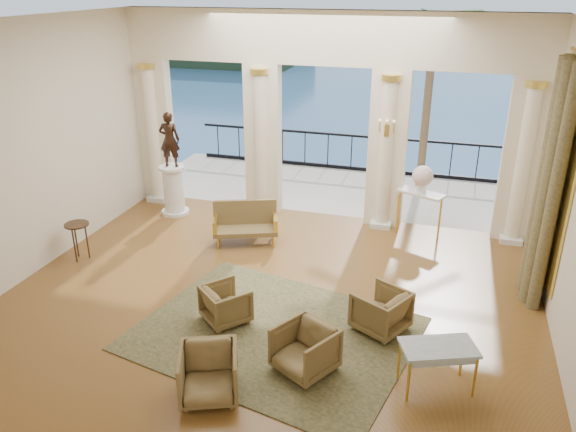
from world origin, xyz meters
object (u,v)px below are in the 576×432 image
(armchair_c, at_px, (381,309))
(statue, at_px, (169,140))
(pedestal, at_px, (174,191))
(armchair_b, at_px, (305,348))
(console_table, at_px, (420,199))
(side_table, at_px, (77,229))
(armchair_a, at_px, (209,372))
(game_table, at_px, (438,351))
(settee, at_px, (245,223))
(armchair_d, at_px, (226,302))

(armchair_c, distance_m, statue, 6.37)
(pedestal, distance_m, statue, 1.22)
(armchair_b, height_order, pedestal, pedestal)
(console_table, bearing_deg, side_table, -129.24)
(armchair_a, xyz_separation_m, armchair_c, (1.92, 2.16, -0.01))
(armchair_c, distance_m, console_table, 3.90)
(armchair_b, distance_m, console_table, 5.30)
(armchair_c, distance_m, pedestal, 6.22)
(console_table, xyz_separation_m, side_table, (-6.20, -3.15, -0.13))
(armchair_b, height_order, side_table, armchair_b)
(game_table, bearing_deg, side_table, 142.63)
(armchair_a, distance_m, console_table, 6.42)
(settee, xyz_separation_m, side_table, (-2.81, -1.67, 0.21))
(pedestal, bearing_deg, armchair_b, -46.53)
(armchair_c, height_order, settee, settee)
(settee, bearing_deg, statue, 134.71)
(armchair_b, relative_size, armchair_d, 1.12)
(game_table, bearing_deg, pedestal, 121.81)
(statue, bearing_deg, armchair_b, 121.91)
(side_table, bearing_deg, settee, 30.69)
(armchair_c, height_order, armchair_d, armchair_c)
(armchair_a, distance_m, settee, 4.70)
(side_table, bearing_deg, statue, 75.16)
(armchair_d, distance_m, statue, 4.97)
(armchair_b, bearing_deg, pedestal, 162.72)
(armchair_b, xyz_separation_m, armchair_c, (0.86, 1.30, -0.01))
(armchair_d, distance_m, game_table, 3.36)
(armchair_a, xyz_separation_m, console_table, (2.18, 6.03, 0.39))
(armchair_d, xyz_separation_m, statue, (-2.86, 3.80, 1.44))
(console_table, bearing_deg, statue, -150.60)
(statue, relative_size, side_table, 1.66)
(side_table, bearing_deg, console_table, 26.96)
(statue, xyz_separation_m, console_table, (5.51, 0.54, -1.00))
(settee, height_order, game_table, settee)
(console_table, relative_size, side_table, 1.41)
(armchair_d, height_order, side_table, side_table)
(armchair_a, bearing_deg, armchair_b, 17.01)
(armchair_b, bearing_deg, game_table, 34.27)
(statue, bearing_deg, settee, 144.30)
(statue, relative_size, console_table, 1.18)
(statue, xyz_separation_m, side_table, (-0.69, -2.61, -1.13))
(game_table, bearing_deg, armchair_d, 146.19)
(armchair_b, distance_m, armchair_d, 1.74)
(settee, relative_size, pedestal, 1.23)
(armchair_c, relative_size, game_table, 0.68)
(armchair_b, bearing_deg, armchair_a, -111.53)
(armchair_c, xyz_separation_m, console_table, (0.26, 3.87, 0.40))
(armchair_b, distance_m, game_table, 1.78)
(console_table, distance_m, side_table, 6.96)
(armchair_d, height_order, statue, statue)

